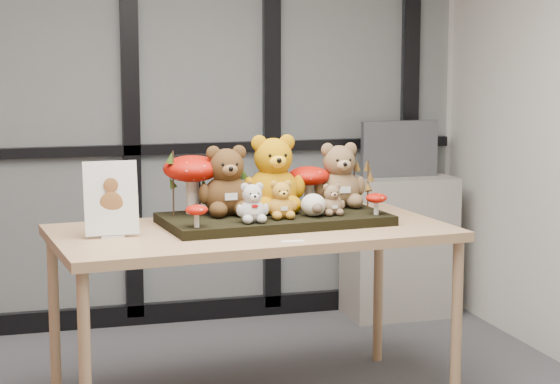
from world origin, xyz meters
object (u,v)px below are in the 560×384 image
object	(u,v)px
display_table	(252,242)
bear_white_bow	(252,200)
mushroom_back_left	(192,182)
sign_holder	(111,201)
cabinet	(399,246)
mushroom_front_right	(376,203)
diorama_tray	(274,219)
mushroom_front_left	(197,215)
bear_beige_small	(332,198)
bear_small_yellow	(281,197)
bear_pooh_yellow	(273,169)
plush_cream_hedgehog	(313,204)
mushroom_back_right	(309,185)
bear_tan_back	(339,172)
bear_brown_medium	(226,177)
monitor	(399,149)

from	to	relation	value
display_table	bear_white_bow	bearing A→B (deg)	-109.17
mushroom_back_left	sign_holder	distance (m)	0.48
bear_white_bow	sign_holder	world-z (taller)	sign_holder
display_table	cabinet	xyz separation A→B (m)	(1.26, 1.29, -0.34)
bear_white_bow	mushroom_front_right	bearing A→B (deg)	-1.78
diorama_tray	mushroom_front_left	world-z (taller)	mushroom_front_left
bear_beige_small	mushroom_back_left	world-z (taller)	mushroom_back_left
mushroom_front_right	bear_small_yellow	bearing A→B (deg)	176.84
bear_pooh_yellow	bear_white_bow	bearing A→B (deg)	-128.00
mushroom_front_left	plush_cream_hedgehog	bearing A→B (deg)	12.80
bear_pooh_yellow	mushroom_back_right	xyz separation A→B (m)	(0.19, 0.04, -0.09)
plush_cream_hedgehog	mushroom_front_right	xyz separation A→B (m)	(0.29, -0.04, -0.00)
bear_white_bow	plush_cream_hedgehog	distance (m)	0.32
bear_white_bow	display_table	bearing A→B (deg)	70.83
bear_tan_back	bear_white_bow	distance (m)	0.60
bear_beige_small	display_table	bearing A→B (deg)	173.96
display_table	bear_brown_medium	bearing A→B (deg)	116.95
diorama_tray	mushroom_front_right	xyz separation A→B (m)	(0.45, -0.13, 0.08)
cabinet	bear_beige_small	bearing A→B (deg)	-124.32
bear_brown_medium	sign_holder	distance (m)	0.58
diorama_tray	sign_holder	bearing A→B (deg)	-176.58
bear_brown_medium	cabinet	xyz separation A→B (m)	(1.35, 1.15, -0.63)
bear_pooh_yellow	sign_holder	distance (m)	0.82
bear_beige_small	sign_holder	distance (m)	1.02
diorama_tray	bear_brown_medium	distance (m)	0.30
cabinet	bear_tan_back	bearing A→B (deg)	-125.77
mushroom_front_right	cabinet	size ratio (longest dim) A/B	0.13
bear_white_bow	mushroom_back_right	bearing A→B (deg)	35.14
bear_tan_back	mushroom_front_left	world-z (taller)	bear_tan_back
bear_tan_back	cabinet	bearing A→B (deg)	49.18
bear_small_yellow	mushroom_front_right	xyz separation A→B (m)	(0.45, -0.02, -0.04)
bear_small_yellow	sign_holder	xyz separation A→B (m)	(-0.77, -0.01, 0.02)
diorama_tray	monitor	distance (m)	1.68
mushroom_front_left	mushroom_back_right	bearing A→B (deg)	30.19
bear_white_bow	plush_cream_hedgehog	world-z (taller)	bear_white_bow
diorama_tray	bear_white_bow	xyz separation A→B (m)	(-0.15, -0.17, 0.12)
bear_tan_back	bear_white_bow	xyz separation A→B (m)	(-0.51, -0.30, -0.07)
bear_white_bow	mushroom_front_left	size ratio (longest dim) A/B	1.79
mushroom_back_left	mushroom_front_right	xyz separation A→B (m)	(0.81, -0.27, -0.09)
display_table	bear_small_yellow	size ratio (longest dim) A/B	9.72
bear_pooh_yellow	bear_white_bow	world-z (taller)	bear_pooh_yellow
bear_white_bow	bear_beige_small	bearing A→B (deg)	6.42
plush_cream_hedgehog	mushroom_back_left	xyz separation A→B (m)	(-0.52, 0.23, 0.09)
diorama_tray	plush_cream_hedgehog	bearing A→B (deg)	-35.85
bear_pooh_yellow	plush_cream_hedgehog	world-z (taller)	bear_pooh_yellow
bear_brown_medium	display_table	bearing A→B (deg)	-63.05
diorama_tray	mushroom_front_left	xyz separation A→B (m)	(-0.41, -0.22, 0.08)
display_table	bear_brown_medium	distance (m)	0.33
bear_small_yellow	bear_beige_small	bearing A→B (deg)	-0.06
bear_brown_medium	mushroom_back_left	bearing A→B (deg)	147.88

